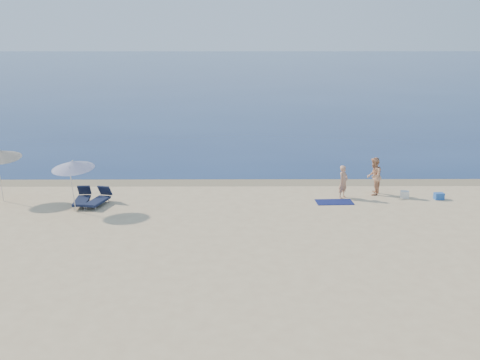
# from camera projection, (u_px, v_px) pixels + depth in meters

# --- Properties ---
(sea) EXTENTS (240.00, 160.00, 0.01)m
(sea) POSITION_uv_depth(u_px,v_px,m) (243.00, 70.00, 109.10)
(sea) COLOR #0D214E
(sea) RESTS_ON ground
(wet_sand_strip) EXTENTS (240.00, 1.60, 0.00)m
(wet_sand_strip) POSITION_uv_depth(u_px,v_px,m) (260.00, 182.00, 31.06)
(wet_sand_strip) COLOR #847254
(wet_sand_strip) RESTS_ON ground
(person_left) EXTENTS (0.66, 0.67, 1.55)m
(person_left) POSITION_uv_depth(u_px,v_px,m) (343.00, 182.00, 28.08)
(person_left) COLOR tan
(person_left) RESTS_ON ground
(person_right) EXTENTS (0.95, 1.06, 1.81)m
(person_right) POSITION_uv_depth(u_px,v_px,m) (374.00, 176.00, 28.60)
(person_right) COLOR tan
(person_right) RESTS_ON ground
(beach_towel) EXTENTS (1.71, 1.01, 0.03)m
(beach_towel) POSITION_uv_depth(u_px,v_px,m) (334.00, 202.00, 27.54)
(beach_towel) COLOR #0E1346
(beach_towel) RESTS_ON ground
(white_bag) EXTENTS (0.43, 0.38, 0.33)m
(white_bag) POSITION_uv_depth(u_px,v_px,m) (405.00, 194.00, 28.23)
(white_bag) COLOR silver
(white_bag) RESTS_ON ground
(blue_cooler) EXTENTS (0.46, 0.35, 0.31)m
(blue_cooler) POSITION_uv_depth(u_px,v_px,m) (439.00, 196.00, 27.98)
(blue_cooler) COLOR #2054AF
(blue_cooler) RESTS_ON ground
(umbrella_near) EXTENTS (2.29, 2.31, 2.39)m
(umbrella_near) POSITION_uv_depth(u_px,v_px,m) (73.00, 165.00, 25.77)
(umbrella_near) COLOR silver
(umbrella_near) RESTS_ON ground
(umbrella_far) EXTENTS (1.90, 1.93, 2.53)m
(umbrella_far) POSITION_uv_depth(u_px,v_px,m) (0.00, 154.00, 27.33)
(umbrella_far) COLOR silver
(umbrella_far) RESTS_ON ground
(lounger_left) EXTENTS (0.68, 1.78, 0.77)m
(lounger_left) POSITION_uv_depth(u_px,v_px,m) (82.00, 199.00, 27.10)
(lounger_left) COLOR #131A34
(lounger_left) RESTS_ON ground
(lounger_right) EXTENTS (0.99, 1.84, 0.77)m
(lounger_right) POSITION_uv_depth(u_px,v_px,m) (99.00, 199.00, 27.02)
(lounger_right) COLOR #141C38
(lounger_right) RESTS_ON ground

